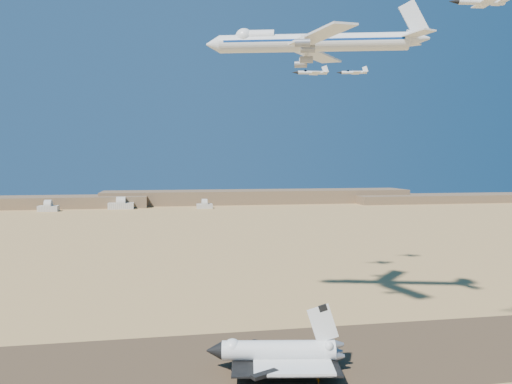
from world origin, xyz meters
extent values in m
plane|color=tan|center=(0.00, 0.00, 0.00)|extent=(1200.00, 1200.00, 0.00)
cube|color=brown|center=(0.00, 0.00, 0.03)|extent=(600.00, 50.00, 0.06)
cube|color=brown|center=(120.00, 540.00, 9.00)|extent=(420.00, 60.00, 18.00)
cube|color=brown|center=(400.00, 510.00, 5.50)|extent=(300.00, 60.00, 11.00)
cube|color=beige|center=(-140.00, 470.00, 3.25)|extent=(22.00, 14.00, 6.50)
cube|color=beige|center=(-60.00, 485.00, 3.75)|extent=(30.00, 15.00, 7.50)
cube|color=beige|center=(40.00, 475.00, 2.75)|extent=(19.00, 12.50, 5.50)
cylinder|color=silver|center=(22.26, -7.13, 5.63)|extent=(30.48, 10.13, 5.25)
cone|color=black|center=(5.41, -4.32, 5.63)|extent=(4.99, 5.62, 4.99)
sphere|color=silver|center=(10.23, -5.12, 6.38)|extent=(4.88, 4.88, 4.88)
cube|color=silver|center=(25.96, -7.75, 3.47)|extent=(24.07, 25.61, 0.84)
cube|color=black|center=(24.11, -7.44, 3.05)|extent=(31.48, 26.85, 0.47)
cube|color=silver|center=(34.29, -9.14, 12.95)|extent=(8.69, 2.08, 10.81)
cylinder|color=gray|center=(10.23, -5.12, 1.50)|extent=(0.34, 0.34, 3.00)
cylinder|color=black|center=(10.23, -5.12, 0.52)|extent=(1.09, 0.59, 1.03)
cylinder|color=gray|center=(27.04, -12.69, 1.50)|extent=(0.34, 0.34, 3.00)
cylinder|color=black|center=(27.04, -12.69, 0.52)|extent=(1.09, 0.59, 1.03)
cylinder|color=gray|center=(28.58, -3.43, 1.50)|extent=(0.34, 0.34, 3.00)
cylinder|color=black|center=(28.58, -3.43, 0.52)|extent=(1.09, 0.59, 1.03)
cylinder|color=white|center=(41.11, 24.68, 95.70)|extent=(61.15, 21.20, 5.81)
cone|color=white|center=(9.07, 33.05, 95.70)|extent=(5.86, 6.76, 5.81)
sphere|color=white|center=(19.17, 30.41, 97.79)|extent=(5.99, 5.99, 5.99)
cube|color=white|center=(39.20, 10.18, 94.61)|extent=(14.23, 28.36, 0.63)
cube|color=white|center=(46.53, 38.27, 94.61)|extent=(24.44, 25.55, 0.63)
cube|color=white|center=(71.22, 10.73, 96.61)|extent=(7.46, 10.94, 0.45)
cube|color=white|center=(74.20, 22.14, 96.61)|extent=(10.56, 10.61, 0.45)
cube|color=white|center=(72.71, 16.43, 102.50)|extent=(10.17, 3.23, 12.97)
cylinder|color=gray|center=(37.29, 17.24, 91.89)|extent=(4.98, 3.43, 2.36)
cylinder|color=gray|center=(33.47, 9.80, 91.89)|extent=(4.98, 3.43, 2.36)
cylinder|color=gray|center=(41.42, 33.04, 91.89)|extent=(4.98, 3.43, 2.36)
cylinder|color=gray|center=(41.72, 41.40, 91.89)|extent=(4.98, 3.43, 2.36)
imported|color=#B8690A|center=(32.70, -13.06, 0.92)|extent=(0.51, 0.69, 1.73)
imported|color=#B8690A|center=(30.97, -15.06, 0.90)|extent=(0.88, 0.93, 1.68)
imported|color=#B8690A|center=(30.67, -17.21, 0.87)|extent=(0.98, 1.04, 1.62)
cylinder|color=white|center=(68.46, -24.81, 95.02)|extent=(11.41, 2.70, 1.32)
cone|color=black|center=(61.71, -23.98, 95.02)|extent=(2.59, 1.52, 1.23)
sphere|color=black|center=(65.65, -24.47, 95.49)|extent=(1.32, 1.32, 1.32)
cube|color=white|center=(69.40, -24.93, 94.83)|extent=(4.20, 7.90, 0.24)
cube|color=white|center=(73.15, -25.39, 95.02)|extent=(2.64, 4.94, 0.19)
cylinder|color=white|center=(54.96, 70.63, 94.45)|extent=(12.58, 2.82, 1.46)
cone|color=black|center=(47.51, 71.45, 94.45)|extent=(2.84, 1.64, 1.35)
sphere|color=black|center=(51.86, 70.97, 94.97)|extent=(1.46, 1.46, 1.46)
cube|color=white|center=(56.00, 70.51, 94.24)|extent=(4.53, 8.68, 0.26)
cube|color=white|center=(60.14, 70.06, 94.45)|extent=(2.85, 5.43, 0.21)
cube|color=white|center=(60.34, 70.03, 95.91)|extent=(3.16, 0.60, 3.52)
cylinder|color=white|center=(79.44, 85.50, 97.95)|extent=(11.53, 4.02, 1.35)
cone|color=black|center=(72.72, 87.13, 97.95)|extent=(2.72, 1.80, 1.25)
sphere|color=black|center=(76.64, 86.18, 98.43)|extent=(1.35, 1.35, 1.35)
cube|color=white|center=(80.38, 85.27, 97.76)|extent=(5.08, 8.27, 0.24)
cube|color=white|center=(84.12, 84.37, 97.95)|extent=(3.19, 5.17, 0.19)
cube|color=white|center=(84.30, 84.32, 99.30)|extent=(2.88, 0.92, 3.25)
camera|label=1|loc=(-7.16, -135.83, 56.35)|focal=35.00mm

